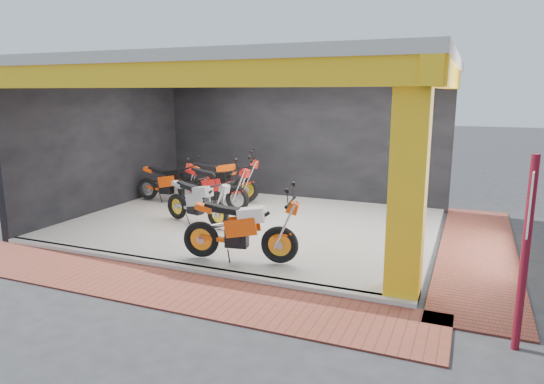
{
  "coord_description": "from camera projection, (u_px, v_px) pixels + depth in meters",
  "views": [
    {
      "loc": [
        4.56,
        -7.76,
        3.03
      ],
      "look_at": [
        0.6,
        1.75,
        0.9
      ],
      "focal_mm": 32.0,
      "sensor_mm": 36.0,
      "label": 1
    }
  ],
  "objects": [
    {
      "name": "ground",
      "position": [
        208.0,
        252.0,
        9.34
      ],
      "size": [
        80.0,
        80.0,
        0.0
      ],
      "primitive_type": "plane",
      "color": "#2D2D30",
      "rests_on": "ground"
    },
    {
      "name": "showroom_floor",
      "position": [
        252.0,
        224.0,
        11.14
      ],
      "size": [
        8.0,
        6.0,
        0.1
      ],
      "primitive_type": "cube",
      "color": "white",
      "rests_on": "ground"
    },
    {
      "name": "showroom_ceiling",
      "position": [
        251.0,
        65.0,
        10.42
      ],
      "size": [
        8.4,
        6.4,
        0.2
      ],
      "primitive_type": "cube",
      "color": "beige",
      "rests_on": "corner_column"
    },
    {
      "name": "back_wall",
      "position": [
        298.0,
        138.0,
        13.6
      ],
      "size": [
        8.2,
        0.2,
        3.5
      ],
      "primitive_type": "cube",
      "color": "black",
      "rests_on": "ground"
    },
    {
      "name": "left_wall",
      "position": [
        106.0,
        143.0,
        12.34
      ],
      "size": [
        0.2,
        6.2,
        3.5
      ],
      "primitive_type": "cube",
      "color": "black",
      "rests_on": "ground"
    },
    {
      "name": "corner_column",
      "position": [
        408.0,
        183.0,
        6.9
      ],
      "size": [
        0.5,
        0.5,
        3.5
      ],
      "primitive_type": "cube",
      "color": "yellow",
      "rests_on": "ground"
    },
    {
      "name": "header_beam_front",
      "position": [
        172.0,
        75.0,
        7.77
      ],
      "size": [
        8.4,
        0.3,
        0.4
      ],
      "primitive_type": "cube",
      "color": "yellow",
      "rests_on": "corner_column"
    },
    {
      "name": "header_beam_right",
      "position": [
        446.0,
        77.0,
        8.98
      ],
      "size": [
        0.3,
        6.4,
        0.4
      ],
      "primitive_type": "cube",
      "color": "yellow",
      "rests_on": "corner_column"
    },
    {
      "name": "floor_kerb",
      "position": [
        179.0,
        267.0,
        8.41
      ],
      "size": [
        8.0,
        0.2,
        0.1
      ],
      "primitive_type": "cube",
      "color": "white",
      "rests_on": "ground"
    },
    {
      "name": "paver_front",
      "position": [
        152.0,
        285.0,
        7.71
      ],
      "size": [
        9.0,
        1.4,
        0.03
      ],
      "primitive_type": "cube",
      "color": "brown",
      "rests_on": "ground"
    },
    {
      "name": "paver_right",
      "position": [
        478.0,
        251.0,
        9.34
      ],
      "size": [
        1.4,
        7.0,
        0.03
      ],
      "primitive_type": "cube",
      "color": "brown",
      "rests_on": "ground"
    },
    {
      "name": "signpost",
      "position": [
        526.0,
        246.0,
        5.56
      ],
      "size": [
        0.09,
        0.33,
        2.36
      ],
      "rotation": [
        0.0,
        0.0,
        -0.14
      ],
      "color": "maroon",
      "rests_on": "ground"
    },
    {
      "name": "moto_hero",
      "position": [
        280.0,
        227.0,
        8.26
      ],
      "size": [
        2.31,
        1.18,
        1.35
      ],
      "primitive_type": null,
      "rotation": [
        0.0,
        0.0,
        0.17
      ],
      "color": "#FE500A",
      "rests_on": "showroom_floor"
    },
    {
      "name": "moto_row_a",
      "position": [
        218.0,
        202.0,
        10.44
      ],
      "size": [
        2.12,
        1.21,
        1.22
      ],
      "primitive_type": null,
      "rotation": [
        0.0,
        0.0,
        -0.25
      ],
      "color": "#9EA1A5",
      "rests_on": "showroom_floor"
    },
    {
      "name": "moto_row_b",
      "position": [
        237.0,
        186.0,
        11.83
      ],
      "size": [
        2.29,
        1.05,
        1.35
      ],
      "primitive_type": null,
      "rotation": [
        0.0,
        0.0,
        -0.11
      ],
      "color": "red",
      "rests_on": "showroom_floor"
    },
    {
      "name": "moto_row_c",
      "position": [
        246.0,
        177.0,
        12.85
      ],
      "size": [
        2.48,
        1.57,
        1.42
      ],
      "primitive_type": null,
      "rotation": [
        0.0,
        0.0,
        0.33
      ],
      "color": "red",
      "rests_on": "showroom_floor"
    },
    {
      "name": "moto_row_d",
      "position": [
        189.0,
        181.0,
        12.76
      ],
      "size": [
        2.04,
        0.78,
        1.24
      ],
      "primitive_type": null,
      "rotation": [
        0.0,
        0.0,
        0.02
      ],
      "color": "#F1440A",
      "rests_on": "showroom_floor"
    }
  ]
}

